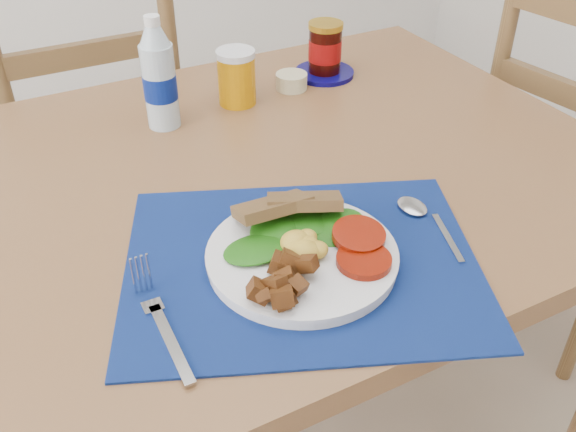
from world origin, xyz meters
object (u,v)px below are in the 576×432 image
object	(u,v)px
chair_far	(87,97)
juice_glass	(237,79)
breakfast_plate	(300,254)
water_bottle	(159,79)
jam_on_saucer	(325,52)

from	to	relation	value
chair_far	juice_glass	xyz separation A→B (m)	(0.20, -0.49, 0.20)
breakfast_plate	water_bottle	xyz separation A→B (m)	(-0.03, 0.47, 0.07)
breakfast_plate	chair_far	bearing A→B (deg)	105.44
breakfast_plate	juice_glass	distance (m)	0.51
juice_glass	jam_on_saucer	distance (m)	0.22
water_bottle	juice_glass	distance (m)	0.16
chair_far	water_bottle	world-z (taller)	chair_far
breakfast_plate	jam_on_saucer	size ratio (longest dim) A/B	2.01
jam_on_saucer	juice_glass	bearing A→B (deg)	-170.82
chair_far	jam_on_saucer	distance (m)	0.65
water_bottle	juice_glass	size ratio (longest dim) A/B	2.03
chair_far	water_bottle	size ratio (longest dim) A/B	5.87
jam_on_saucer	water_bottle	bearing A→B (deg)	-171.40
water_bottle	jam_on_saucer	xyz separation A→B (m)	(0.37, 0.06, -0.04)
breakfast_plate	water_bottle	size ratio (longest dim) A/B	1.24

